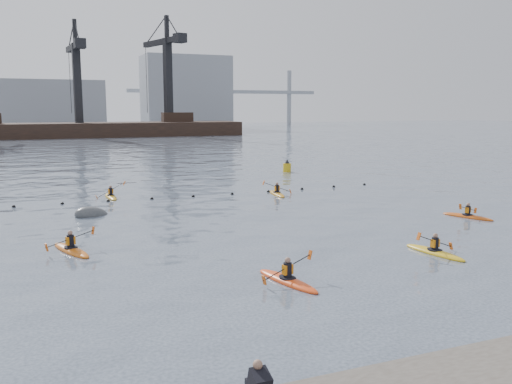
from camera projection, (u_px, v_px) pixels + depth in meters
ground at (341, 296)px, 18.71m from camera, size 400.00×400.00×0.00m
float_line at (172, 197)px, 39.11m from camera, size 33.24×0.73×0.24m
barge_pier at (79, 128)px, 118.86m from camera, size 72.00×19.30×29.50m
skyline at (75, 98)px, 155.46m from camera, size 141.00×28.00×22.00m
kayaker_0 at (287, 280)px, 20.17m from camera, size 2.29×3.47×1.19m
kayaker_1 at (435, 251)px, 24.12m from camera, size 2.27×3.37×1.22m
kayaker_2 at (71, 249)px, 24.51m from camera, size 2.23×3.46×1.12m
kayaker_3 at (277, 193)px, 40.49m from camera, size 2.25×3.33×1.22m
kayaker_4 at (468, 216)px, 32.04m from camera, size 2.03×3.14×1.07m
kayaker_5 at (111, 196)px, 39.17m from camera, size 2.19×3.15×1.27m
mooring_buoy at (92, 215)px, 32.68m from camera, size 2.63×2.02×1.50m
nav_buoy at (287, 168)px, 54.64m from camera, size 0.80×0.80×1.46m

